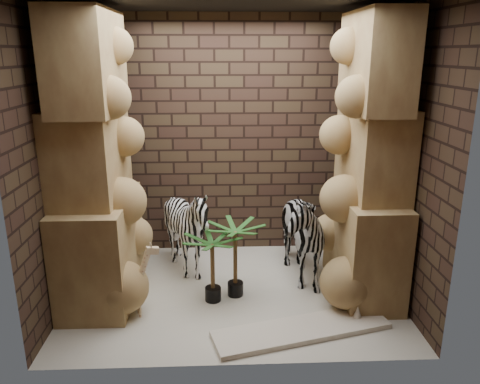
{
  "coord_description": "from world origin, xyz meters",
  "views": [
    {
      "loc": [
        -0.13,
        -4.61,
        2.54
      ],
      "look_at": [
        0.08,
        0.15,
        1.11
      ],
      "focal_mm": 34.93,
      "sensor_mm": 36.0,
      "label": 1
    }
  ],
  "objects_px": {
    "palm_front": "(235,260)",
    "palm_back": "(213,268)",
    "zebra_right": "(293,224)",
    "surfboard": "(302,330)",
    "zebra_left": "(188,234)",
    "giraffe_toy": "(127,282)"
  },
  "relations": [
    {
      "from": "zebra_left",
      "to": "palm_front",
      "type": "bearing_deg",
      "value": -25.93
    },
    {
      "from": "zebra_left",
      "to": "giraffe_toy",
      "type": "xyz_separation_m",
      "value": [
        -0.53,
        -0.95,
        -0.12
      ]
    },
    {
      "from": "giraffe_toy",
      "to": "palm_back",
      "type": "relative_size",
      "value": 1.05
    },
    {
      "from": "zebra_left",
      "to": "surfboard",
      "type": "relative_size",
      "value": 0.66
    },
    {
      "from": "palm_front",
      "to": "palm_back",
      "type": "xyz_separation_m",
      "value": [
        -0.24,
        -0.1,
        -0.05
      ]
    },
    {
      "from": "palm_front",
      "to": "zebra_right",
      "type": "bearing_deg",
      "value": 30.48
    },
    {
      "from": "giraffe_toy",
      "to": "surfboard",
      "type": "bearing_deg",
      "value": -31.4
    },
    {
      "from": "zebra_right",
      "to": "surfboard",
      "type": "distance_m",
      "value": 1.3
    },
    {
      "from": "zebra_right",
      "to": "palm_front",
      "type": "height_order",
      "value": "zebra_right"
    },
    {
      "from": "zebra_left",
      "to": "surfboard",
      "type": "bearing_deg",
      "value": -28.87
    },
    {
      "from": "giraffe_toy",
      "to": "palm_back",
      "type": "height_order",
      "value": "giraffe_toy"
    },
    {
      "from": "zebra_right",
      "to": "palm_back",
      "type": "bearing_deg",
      "value": -161.18
    },
    {
      "from": "giraffe_toy",
      "to": "palm_front",
      "type": "bearing_deg",
      "value": 0.31
    },
    {
      "from": "zebra_left",
      "to": "giraffe_toy",
      "type": "bearing_deg",
      "value": -100.1
    },
    {
      "from": "palm_back",
      "to": "zebra_left",
      "type": "bearing_deg",
      "value": 114.66
    },
    {
      "from": "giraffe_toy",
      "to": "surfboard",
      "type": "height_order",
      "value": "giraffe_toy"
    },
    {
      "from": "zebra_left",
      "to": "palm_back",
      "type": "height_order",
      "value": "zebra_left"
    },
    {
      "from": "zebra_right",
      "to": "palm_front",
      "type": "xyz_separation_m",
      "value": [
        -0.68,
        -0.4,
        -0.25
      ]
    },
    {
      "from": "zebra_right",
      "to": "surfboard",
      "type": "relative_size",
      "value": 0.78
    },
    {
      "from": "surfboard",
      "to": "giraffe_toy",
      "type": "bearing_deg",
      "value": 153.81
    },
    {
      "from": "palm_front",
      "to": "surfboard",
      "type": "distance_m",
      "value": 1.03
    },
    {
      "from": "giraffe_toy",
      "to": "zebra_left",
      "type": "bearing_deg",
      "value": 40.39
    }
  ]
}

